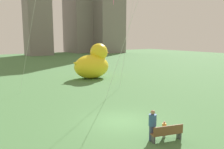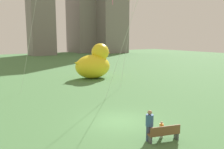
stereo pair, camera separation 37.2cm
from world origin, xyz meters
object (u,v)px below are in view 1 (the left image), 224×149
Objects in this scene: person_child at (164,128)px; giant_inflatable_duck at (93,64)px; park_bench at (167,133)px; person_adult at (152,124)px.

giant_inflatable_duck is (6.45, 18.87, 1.47)m from person_child.
giant_inflatable_duck is at bearing 70.93° from park_bench.
person_adult is 1.80× the size of person_child.
person_adult is at bearing -111.11° from giant_inflatable_duck.
park_bench is at bearing -117.86° from person_child.
person_child is at bearing 62.14° from park_bench.
giant_inflatable_duck reaches higher than park_bench.
person_adult is 0.90m from person_child.
giant_inflatable_duck is (6.67, 19.30, 1.51)m from park_bench.
person_adult is 20.14m from giant_inflatable_duck.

